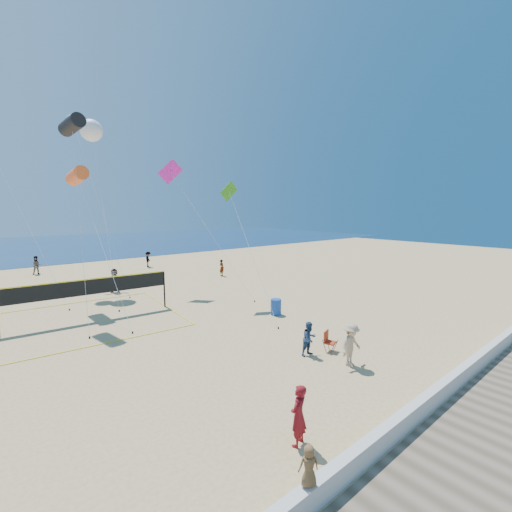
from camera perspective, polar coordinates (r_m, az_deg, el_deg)
ground at (r=11.57m, az=1.41°, el=-25.57°), size 120.00×120.00×0.00m
ocean at (r=69.82m, az=-34.55°, el=1.23°), size 140.00×50.00×0.03m
seawall at (r=9.78m, az=15.07°, el=-30.80°), size 32.00×0.30×0.60m
woman at (r=10.22m, az=7.09°, el=-24.86°), size 0.72×0.59×1.71m
toddler at (r=8.45m, az=8.80°, el=-31.25°), size 0.53×0.46×0.90m
bystander_a at (r=15.55m, az=8.89°, el=-13.44°), size 0.76×0.61×1.50m
bystander_b at (r=14.87m, az=15.59°, el=-14.08°), size 1.17×0.69×1.78m
far_person_1 at (r=28.48m, az=-22.50°, el=-3.80°), size 1.79×1.07×1.84m
far_person_2 at (r=32.87m, az=-5.73°, el=-1.96°), size 0.39×0.58×1.59m
far_person_3 at (r=39.79m, az=-32.70°, el=-1.30°), size 0.89×0.69×1.81m
far_person_4 at (r=39.56m, az=-17.52°, el=-0.54°), size 1.15×1.27×1.71m
camp_chair at (r=16.20m, az=11.97°, el=-13.50°), size 0.62×0.72×1.03m
trash_barrel at (r=20.99m, az=3.34°, el=-8.46°), size 0.76×0.76×0.96m
volleyball_net at (r=22.03m, az=-25.84°, el=-5.35°), size 9.63×9.49×2.39m
kite_1 at (r=23.47m, az=-28.33°, el=18.66°), size 1.55×5.78×11.70m
kite_2 at (r=25.36m, az=-27.64°, el=11.73°), size 0.99×8.72×9.08m
kite_4 at (r=22.88m, az=-4.06°, el=9.42°), size 2.05×6.39×8.25m
kite_5 at (r=27.28m, az=-13.53°, el=12.66°), size 3.51×7.35×10.14m
kite_6 at (r=30.85m, az=-25.77°, el=18.32°), size 2.22×8.92×13.22m
kite_7 at (r=31.78m, az=-28.17°, el=18.97°), size 2.24×6.77×13.61m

